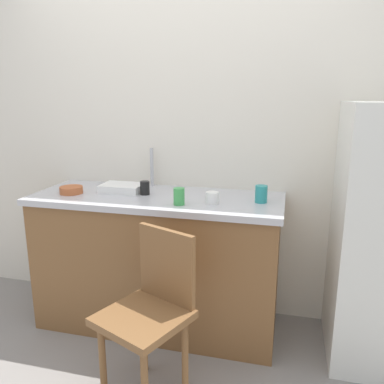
# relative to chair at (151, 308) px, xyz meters

# --- Properties ---
(back_wall) EXTENTS (4.80, 0.10, 2.55)m
(back_wall) POSITION_rel_chair_xyz_m (-0.08, 1.00, 0.77)
(back_wall) COLOR silver
(back_wall) RESTS_ON ground_plane
(cabinet_base) EXTENTS (1.60, 0.60, 0.88)m
(cabinet_base) POSITION_rel_chair_xyz_m (-0.18, 0.65, -0.06)
(cabinet_base) COLOR brown
(cabinet_base) RESTS_ON ground_plane
(countertop) EXTENTS (1.64, 0.64, 0.04)m
(countertop) POSITION_rel_chair_xyz_m (-0.18, 0.65, 0.40)
(countertop) COLOR #B7B7BC
(countertop) RESTS_ON cabinet_base
(faucet) EXTENTS (0.02, 0.02, 0.27)m
(faucet) POSITION_rel_chair_xyz_m (-0.31, 0.90, 0.56)
(faucet) COLOR #B7B7BC
(faucet) RESTS_ON countertop
(chair) EXTENTS (0.53, 0.53, 0.89)m
(chair) POSITION_rel_chair_xyz_m (0.00, 0.00, 0.00)
(chair) COLOR brown
(chair) RESTS_ON ground_plane
(dish_tray) EXTENTS (0.28, 0.20, 0.05)m
(dish_tray) POSITION_rel_chair_xyz_m (-0.45, 0.69, 0.45)
(dish_tray) COLOR white
(dish_tray) RESTS_ON countertop
(terracotta_bowl) EXTENTS (0.15, 0.15, 0.05)m
(terracotta_bowl) POSITION_rel_chair_xyz_m (-0.76, 0.56, 0.45)
(terracotta_bowl) COLOR #B25B33
(terracotta_bowl) RESTS_ON countertop
(cup_teal) EXTENTS (0.07, 0.07, 0.11)m
(cup_teal) POSITION_rel_chair_xyz_m (0.49, 0.64, 0.48)
(cup_teal) COLOR teal
(cup_teal) RESTS_ON countertop
(cup_white) EXTENTS (0.08, 0.08, 0.07)m
(cup_white) POSITION_rel_chair_xyz_m (0.21, 0.54, 0.46)
(cup_white) COLOR white
(cup_white) RESTS_ON countertop
(cup_green) EXTENTS (0.07, 0.07, 0.10)m
(cup_green) POSITION_rel_chair_xyz_m (0.02, 0.47, 0.48)
(cup_green) COLOR green
(cup_green) RESTS_ON countertop
(cup_black) EXTENTS (0.06, 0.06, 0.09)m
(cup_black) POSITION_rel_chair_xyz_m (-0.27, 0.65, 0.47)
(cup_black) COLOR black
(cup_black) RESTS_ON countertop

